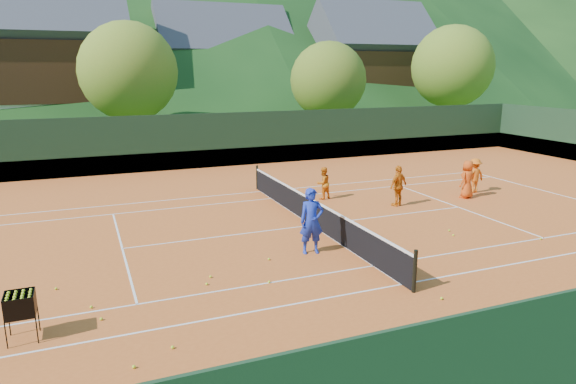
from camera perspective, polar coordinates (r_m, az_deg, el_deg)
name	(u,v)px	position (r m, az deg, el deg)	size (l,w,h in m)	color
ground	(312,226)	(18.10, 2.70, -3.77)	(400.00, 400.00, 0.00)	#295119
clay_court	(312,226)	(18.10, 2.70, -3.74)	(40.00, 24.00, 0.02)	#C4571F
coach	(312,221)	(15.15, 2.64, -3.25)	(0.72, 0.47, 1.98)	#1B31B3
student_a	(323,183)	(21.58, 3.93, 0.99)	(0.66, 0.52, 1.36)	orange
student_b	(398,186)	(20.89, 12.15, 0.68)	(0.96, 0.40, 1.64)	orange
student_c	(467,179)	(22.98, 19.30, 1.34)	(0.79, 0.51, 1.61)	#D44B12
student_d	(474,176)	(24.10, 20.01, 1.73)	(0.99, 0.57, 1.53)	orange
tennis_ball_0	(549,341)	(11.99, 27.05, -14.49)	(0.07, 0.07, 0.07)	#BBE826
tennis_ball_2	(442,298)	(13.02, 16.70, -11.25)	(0.07, 0.07, 0.07)	#BBE826
tennis_ball_3	(207,284)	(13.42, -9.02, -10.05)	(0.07, 0.07, 0.07)	#BBE826
tennis_ball_4	(453,235)	(17.78, 17.89, -4.58)	(0.07, 0.07, 0.07)	#BBE826
tennis_ball_6	(269,259)	(14.88, -2.14, -7.46)	(0.07, 0.07, 0.07)	#BBE826
tennis_ball_8	(541,239)	(18.47, 26.27, -4.68)	(0.07, 0.07, 0.07)	#BBE826
tennis_ball_9	(211,277)	(13.84, -8.60, -9.28)	(0.07, 0.07, 0.07)	#BBE826
tennis_ball_10	(421,336)	(11.25, 14.56, -15.24)	(0.07, 0.07, 0.07)	#BBE826
tennis_ball_11	(56,289)	(14.23, -24.38, -9.74)	(0.07, 0.07, 0.07)	#BBE826
tennis_ball_12	(101,319)	(12.27, -20.05, -13.11)	(0.07, 0.07, 0.07)	#BBE826
tennis_ball_13	(269,282)	(13.39, -2.11, -9.94)	(0.07, 0.07, 0.07)	#BBE826
tennis_ball_15	(173,347)	(10.78, -12.71, -16.48)	(0.07, 0.07, 0.07)	#BBE826
tennis_ball_16	(339,342)	(10.76, 5.71, -16.26)	(0.07, 0.07, 0.07)	#BBE826
tennis_ball_17	(449,230)	(18.24, 17.48, -4.09)	(0.07, 0.07, 0.07)	#BBE826
tennis_ball_18	(134,367)	(10.36, -16.75, -18.10)	(0.07, 0.07, 0.07)	#BBE826
tennis_ball_19	(91,307)	(12.90, -21.03, -11.84)	(0.07, 0.07, 0.07)	#BBE826
tennis_ball_20	(493,335)	(11.74, 21.80, -14.53)	(0.07, 0.07, 0.07)	#BBE826
court_lines	(312,225)	(18.10, 2.70, -3.70)	(23.83, 11.03, 0.00)	white
tennis_net	(312,212)	(17.95, 2.71, -2.19)	(0.10, 12.07, 1.10)	black
perimeter_fence	(313,191)	(17.77, 2.74, 0.13)	(40.40, 24.24, 3.00)	black
ball_hopper	(20,305)	(11.83, -27.62, -11.11)	(0.57, 0.57, 1.00)	black
chalet_left	(36,65)	(45.75, -26.17, 12.56)	(13.80, 9.93, 12.92)	beige
chalet_mid	(222,73)	(51.42, -7.31, 13.03)	(12.65, 8.82, 11.45)	beige
chalet_right	(369,70)	(53.20, 9.00, 13.28)	(11.50, 8.82, 11.91)	beige
tree_b	(129,71)	(35.82, -17.27, 12.68)	(6.40, 6.40, 8.40)	#3C2818
tree_c	(328,80)	(38.75, 4.50, 12.29)	(5.60, 5.60, 7.35)	#412C1A
tree_d	(452,67)	(46.15, 17.77, 13.12)	(6.80, 6.80, 8.93)	#3D2518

